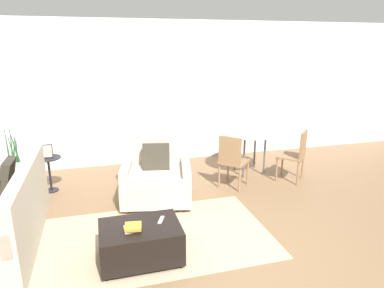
# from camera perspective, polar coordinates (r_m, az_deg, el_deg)

# --- Properties ---
(ground_plane) EXTENTS (20.00, 20.00, 0.00)m
(ground_plane) POSITION_cam_1_polar(r_m,az_deg,el_deg) (3.87, 5.55, -20.10)
(ground_plane) COLOR brown
(wall_back) EXTENTS (12.00, 0.06, 2.75)m
(wall_back) POSITION_cam_1_polar(r_m,az_deg,el_deg) (6.78, -5.58, 8.40)
(wall_back) COLOR white
(wall_back) RESTS_ON ground_plane
(area_rug) EXTENTS (2.85, 1.70, 0.01)m
(area_rug) POSITION_cam_1_polar(r_m,az_deg,el_deg) (4.40, -6.30, -15.23)
(area_rug) COLOR tan
(area_rug) RESTS_ON ground_plane
(couch) EXTENTS (0.92, 2.05, 0.95)m
(couch) POSITION_cam_1_polar(r_m,az_deg,el_deg) (4.62, -29.39, -11.30)
(couch) COLOR beige
(couch) RESTS_ON ground_plane
(armchair) EXTENTS (1.15, 1.04, 0.89)m
(armchair) POSITION_cam_1_polar(r_m,az_deg,el_deg) (5.20, -5.92, -5.81)
(armchair) COLOR beige
(armchair) RESTS_ON ground_plane
(ottoman) EXTENTS (0.87, 0.61, 0.41)m
(ottoman) POSITION_cam_1_polar(r_m,az_deg,el_deg) (3.92, -8.57, -15.75)
(ottoman) COLOR black
(ottoman) RESTS_ON ground_plane
(book_stack) EXTENTS (0.19, 0.19, 0.06)m
(book_stack) POSITION_cam_1_polar(r_m,az_deg,el_deg) (3.75, -9.86, -13.54)
(book_stack) COLOR beige
(book_stack) RESTS_ON ottoman
(tv_remote_primary) EXTENTS (0.11, 0.17, 0.01)m
(tv_remote_primary) POSITION_cam_1_polar(r_m,az_deg,el_deg) (3.91, -5.17, -12.47)
(tv_remote_primary) COLOR #B7B7BC
(tv_remote_primary) RESTS_ON ottoman
(potted_plant) EXTENTS (0.38, 0.38, 1.29)m
(potted_plant) POSITION_cam_1_polar(r_m,az_deg,el_deg) (6.03, -27.01, -5.20)
(potted_plant) COLOR brown
(potted_plant) RESTS_ON ground_plane
(side_table) EXTENTS (0.39, 0.39, 0.57)m
(side_table) POSITION_cam_1_polar(r_m,az_deg,el_deg) (5.93, -22.73, -3.68)
(side_table) COLOR black
(side_table) RESTS_ON ground_plane
(picture_frame) EXTENTS (0.17, 0.07, 0.21)m
(picture_frame) POSITION_cam_1_polar(r_m,az_deg,el_deg) (5.85, -23.02, -1.12)
(picture_frame) COLOR black
(picture_frame) RESTS_ON side_table
(dining_table) EXTENTS (1.03, 1.03, 0.77)m
(dining_table) POSITION_cam_1_polar(r_m,az_deg,el_deg) (6.29, 9.70, 1.09)
(dining_table) COLOR #99A8AD
(dining_table) RESTS_ON ground_plane
(dining_chair_near_left) EXTENTS (0.59, 0.59, 0.90)m
(dining_chair_near_left) POSITION_cam_1_polar(r_m,az_deg,el_deg) (5.58, 6.69, -2.39)
(dining_chair_near_left) COLOR #93704C
(dining_chair_near_left) RESTS_ON ground_plane
(dining_chair_near_right) EXTENTS (0.59, 0.59, 0.90)m
(dining_chair_near_right) POSITION_cam_1_polar(r_m,az_deg,el_deg) (6.12, 16.99, -1.35)
(dining_chair_near_right) COLOR #93704C
(dining_chair_near_right) RESTS_ON ground_plane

